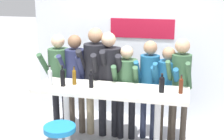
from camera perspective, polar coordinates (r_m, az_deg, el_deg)
back_wall at (r=6.03m, az=3.43°, el=3.41°), size 3.86×0.12×2.57m
tasting_table at (r=4.62m, az=-0.30°, el=-5.20°), size 2.26×0.68×1.06m
person_far_left at (r=5.43m, az=-9.68°, el=-0.44°), size 0.48×0.59×1.73m
person_left at (r=5.29m, az=-6.72°, el=-0.58°), size 0.40×0.53×1.74m
person_center_left at (r=5.17m, az=-2.99°, el=-0.10°), size 0.49×0.60×1.86m
person_center at (r=5.11m, az=-0.63°, el=-0.75°), size 0.52×0.62×1.80m
person_center_right at (r=5.07m, az=2.65°, el=-2.36°), size 0.44×0.53×1.60m
person_right at (r=5.06m, az=6.83°, el=-1.65°), size 0.40×0.53×1.68m
person_far_right at (r=5.06m, az=10.07°, el=-2.66°), size 0.47×0.55×1.59m
person_rightmost at (r=4.95m, az=12.41°, el=-1.72°), size 0.42×0.55×1.75m
wine_bottle_0 at (r=4.74m, az=-6.92°, el=-1.14°), size 0.06×0.06×0.29m
wine_bottle_1 at (r=4.73m, az=-11.25°, el=-1.21°), size 0.07×0.07×0.31m
wine_bottle_2 at (r=4.68m, az=-9.02°, el=-1.23°), size 0.07×0.07×0.32m
wine_bottle_3 at (r=4.42m, az=12.51°, el=-2.68°), size 0.06×0.06×0.27m
wine_bottle_4 at (r=4.58m, az=-3.84°, el=-1.74°), size 0.07×0.07×0.27m
wine_bottle_5 at (r=4.42m, az=9.10°, el=-2.43°), size 0.08×0.08×0.27m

